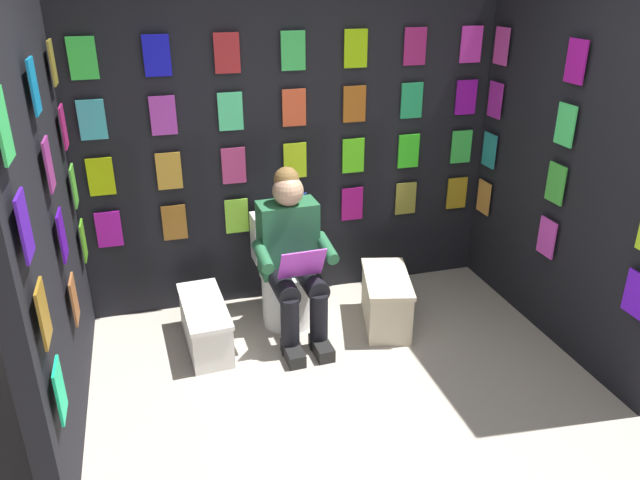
# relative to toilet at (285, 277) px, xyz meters

# --- Properties ---
(ground_plane) EXTENTS (30.00, 30.00, 0.00)m
(ground_plane) POSITION_rel_toilet_xyz_m (-0.17, 1.67, -0.33)
(ground_plane) COLOR #B2A899
(display_wall_back) EXTENTS (3.19, 0.14, 2.41)m
(display_wall_back) POSITION_rel_toilet_xyz_m (-0.17, -0.40, 0.88)
(display_wall_back) COLOR black
(display_wall_back) RESTS_ON ground
(display_wall_left) EXTENTS (0.14, 2.03, 2.41)m
(display_wall_left) POSITION_rel_toilet_xyz_m (-1.76, 0.66, 0.88)
(display_wall_left) COLOR black
(display_wall_left) RESTS_ON ground
(display_wall_right) EXTENTS (0.14, 2.03, 2.41)m
(display_wall_right) POSITION_rel_toilet_xyz_m (1.43, 0.66, 0.88)
(display_wall_right) COLOR black
(display_wall_right) RESTS_ON ground
(toilet) EXTENTS (0.41, 0.56, 0.77)m
(toilet) POSITION_rel_toilet_xyz_m (0.00, 0.00, 0.00)
(toilet) COLOR white
(toilet) RESTS_ON ground
(person_reading) EXTENTS (0.53, 0.69, 1.19)m
(person_reading) POSITION_rel_toilet_xyz_m (-0.01, 0.23, 0.27)
(person_reading) COLOR #286B42
(person_reading) RESTS_ON ground
(comic_longbox_near) EXTENTS (0.31, 0.72, 0.33)m
(comic_longbox_near) POSITION_rel_toilet_xyz_m (0.62, 0.22, -0.16)
(comic_longbox_near) COLOR white
(comic_longbox_near) RESTS_ON ground
(comic_longbox_far) EXTENTS (0.46, 0.68, 0.39)m
(comic_longbox_far) POSITION_rel_toilet_xyz_m (-0.67, 0.31, -0.13)
(comic_longbox_far) COLOR beige
(comic_longbox_far) RESTS_ON ground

